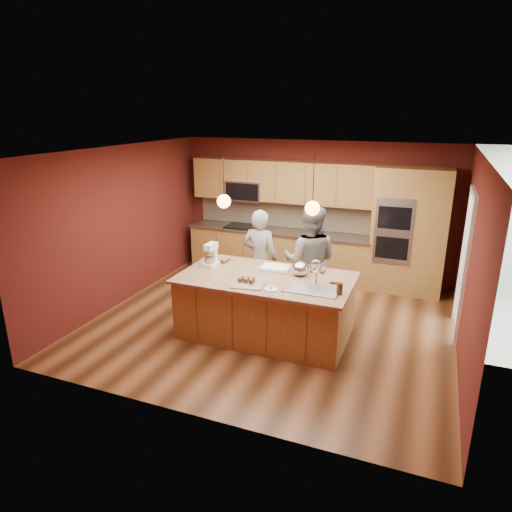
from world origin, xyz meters
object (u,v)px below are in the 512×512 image
at_px(person_right, 310,261).
at_px(stand_mixer, 211,256).
at_px(mixing_bowl, 300,269).
at_px(island, 267,305).
at_px(person_left, 260,259).

distance_m(person_right, stand_mixer, 1.60).
relative_size(person_right, mixing_bowl, 7.16).
distance_m(island, mixing_bowl, 0.75).
height_order(island, stand_mixer, island).
height_order(stand_mixer, mixing_bowl, stand_mixer).
distance_m(person_right, mixing_bowl, 0.74).
relative_size(person_left, mixing_bowl, 6.63).
bearing_deg(person_left, person_right, -178.49).
distance_m(stand_mixer, mixing_bowl, 1.42).
height_order(island, person_left, person_left).
distance_m(island, person_left, 1.14).
bearing_deg(person_right, person_left, -7.19).
distance_m(person_left, person_right, 0.87).
bearing_deg(island, mixing_bowl, 28.46).
bearing_deg(mixing_bowl, person_right, 93.93).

